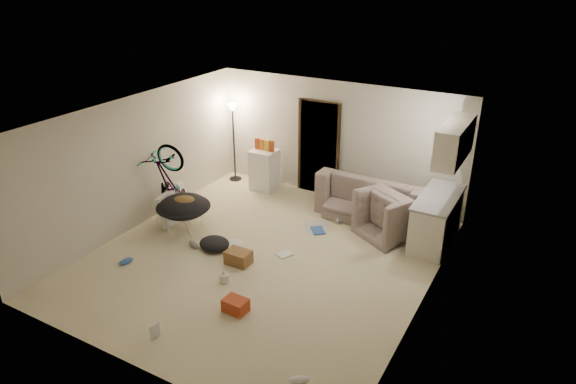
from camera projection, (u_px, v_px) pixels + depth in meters
The scene contains 39 objects.
floor at pixel (263, 258), 8.88m from camera, with size 5.50×6.00×0.02m, color beige.
ceiling at pixel (259, 117), 7.84m from camera, with size 5.50×6.00×0.02m, color white.
wall_back at pixel (337, 140), 10.75m from camera, with size 5.50×0.02×2.50m, color beige.
wall_front at pixel (124, 285), 5.97m from camera, with size 5.50×0.02×2.50m, color beige.
wall_left at pixel (136, 162), 9.59m from camera, with size 0.02×6.00×2.50m, color beige.
wall_right at pixel (430, 232), 7.13m from camera, with size 0.02×6.00×2.50m, color beige.
doorway at pixel (319, 148), 10.99m from camera, with size 0.85×0.10×2.04m, color black.
door_trim at pixel (318, 149), 10.97m from camera, with size 0.97×0.04×2.10m, color #2F2010.
floor_lamp at pixel (233, 126), 11.51m from camera, with size 0.28×0.28×1.81m.
kitchen_counter at pixel (436, 220), 9.20m from camera, with size 0.60×1.50×0.88m, color beige.
counter_top at pixel (439, 197), 9.01m from camera, with size 0.64×1.54×0.04m, color gray.
kitchen_uppers at pixel (455, 141), 8.52m from camera, with size 0.38×1.40×0.65m, color beige.
sofa at pixel (373, 201), 10.21m from camera, with size 2.18×0.85×0.64m, color #383E37.
armchair at pixel (395, 218), 9.53m from camera, with size 1.00×0.87×0.65m, color #383E37.
bicycle at pixel (172, 200), 10.00m from camera, with size 0.58×1.67×0.88m, color black.
book_asset at pixel (151, 340), 6.93m from camera, with size 0.17×0.23×0.02m, color #A53718.
mini_fridge at pixel (265, 170), 11.39m from camera, with size 0.53×0.53×0.91m, color white.
snack_box_0 at pixel (258, 145), 11.24m from camera, with size 0.10×0.07×0.30m, color #A53718.
snack_box_1 at pixel (262, 146), 11.19m from camera, with size 0.10×0.07×0.30m, color orange.
snack_box_2 at pixel (267, 147), 11.13m from camera, with size 0.10×0.07×0.30m, color gold.
snack_box_3 at pixel (272, 148), 11.08m from camera, with size 0.10×0.07×0.30m, color #A53718.
saucer_chair at pixel (184, 211), 9.57m from camera, with size 1.01×1.01×0.72m.
hoodie at pixel (184, 202), 9.44m from camera, with size 0.48×0.40×0.22m, color brown.
sofa_drape at pixel (330, 182), 10.54m from camera, with size 0.56×0.46×0.28m, color black.
tv_box at pixel (173, 205), 10.08m from camera, with size 0.11×0.94×0.62m, color silver.
drink_case_a at pixel (238, 257), 8.66m from camera, with size 0.42×0.30×0.24m, color brown.
drink_case_b at pixel (236, 305), 7.49m from camera, with size 0.35×0.26×0.20m, color #A53718.
juicer at pixel (224, 277), 8.17m from camera, with size 0.15×0.15×0.22m.
newspaper at pixel (316, 227), 9.90m from camera, with size 0.44×0.58×0.01m, color #BCB8AD.
book_blue at pixel (318, 230), 9.74m from camera, with size 0.23×0.31×0.03m, color #305CAD.
book_white at pixel (285, 254), 8.95m from camera, with size 0.20×0.26×0.02m, color silver.
shoe_0 at pixel (327, 200), 10.87m from camera, with size 0.28×0.12×0.11m, color #305CAD.
shoe_1 at pixel (338, 220), 10.06m from camera, with size 0.28×0.12×0.10m, color slate.
shoe_2 at pixel (126, 261), 8.68m from camera, with size 0.25×0.10×0.09m, color #305CAD.
shoe_3 at pixel (194, 244), 9.19m from camera, with size 0.28×0.11×0.10m, color slate.
shoe_4 at pixel (299, 380), 6.23m from camera, with size 0.26×0.10×0.10m, color white.
clothes_lump_a at pixel (214, 244), 9.12m from camera, with size 0.58×0.50×0.19m, color black.
clothes_lump_b at pixel (347, 204), 10.64m from camera, with size 0.51×0.45×0.16m, color black.
clothes_lump_c at pixel (234, 245), 9.16m from camera, with size 0.40×0.34×0.12m, color silver.
Camera 1 is at (4.10, -6.43, 4.70)m, focal length 32.00 mm.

